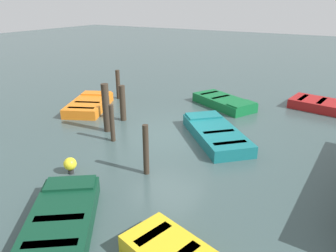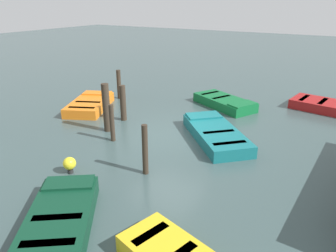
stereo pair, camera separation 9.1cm
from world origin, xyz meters
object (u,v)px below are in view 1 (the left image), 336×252
rowboat_red (327,106)px  rowboat_dark_green (62,218)px  mooring_piling_mid_left (106,108)px  marker_buoy (70,164)px  rowboat_orange (89,104)px  mooring_piling_far_right (123,103)px  mooring_piling_far_left (146,150)px  rowboat_green (224,102)px  mooring_piling_near_right (112,123)px  rowboat_teal (215,133)px  mooring_piling_center (118,84)px

rowboat_red → rowboat_dark_green: bearing=-101.3°
mooring_piling_mid_left → marker_buoy: bearing=21.3°
rowboat_orange → mooring_piling_far_right: mooring_piling_far_right is taller
mooring_piling_far_left → rowboat_orange: bearing=-122.6°
rowboat_green → rowboat_red: bearing=50.2°
mooring_piling_far_left → mooring_piling_mid_left: (-1.85, -2.98, 0.16)m
mooring_piling_far_right → mooring_piling_near_right: bearing=27.7°
mooring_piling_mid_left → marker_buoy: 3.19m
rowboat_teal → mooring_piling_center: bearing=26.5°
rowboat_dark_green → mooring_piling_far_left: 2.83m
rowboat_dark_green → mooring_piling_far_right: 6.51m
rowboat_dark_green → mooring_piling_far_left: bearing=-42.1°
rowboat_teal → rowboat_dark_green: size_ratio=1.15×
rowboat_green → mooring_piling_mid_left: size_ratio=1.79×
rowboat_teal → rowboat_dark_green: bearing=126.2°
rowboat_orange → mooring_piling_near_right: bearing=-149.3°
mooring_piling_near_right → marker_buoy: size_ratio=2.73×
marker_buoy → rowboat_orange: bearing=-141.9°
rowboat_green → mooring_piling_center: size_ratio=2.28×
rowboat_teal → rowboat_dark_green: (5.95, -1.07, 0.00)m
rowboat_teal → rowboat_red: size_ratio=1.09×
rowboat_teal → marker_buoy: marker_buoy is taller
rowboat_dark_green → mooring_piling_far_left: mooring_piling_far_left is taller
rowboat_orange → mooring_piling_near_right: mooring_piling_near_right is taller
rowboat_dark_green → rowboat_orange: (-6.17, -5.04, -0.00)m
rowboat_green → rowboat_teal: bearing=-46.7°
rowboat_red → mooring_piling_far_left: mooring_piling_far_left is taller
mooring_piling_far_left → marker_buoy: mooring_piling_far_left is taller
mooring_piling_mid_left → marker_buoy: size_ratio=3.74×
rowboat_green → marker_buoy: 7.98m
rowboat_teal → rowboat_red: bearing=-73.4°
rowboat_orange → rowboat_dark_green: bearing=-165.4°
rowboat_green → mooring_piling_center: mooring_piling_center is taller
rowboat_teal → rowboat_orange: size_ratio=1.07×
marker_buoy → mooring_piling_center: bearing=-152.1°
rowboat_orange → rowboat_red: 10.51m
rowboat_red → mooring_piling_far_right: 8.91m
mooring_piling_mid_left → marker_buoy: (2.92, 1.14, -0.61)m
rowboat_orange → rowboat_green: size_ratio=0.99×
mooring_piling_far_left → mooring_piling_near_right: mooring_piling_far_left is taller
mooring_piling_mid_left → mooring_piling_far_left: bearing=58.1°
rowboat_teal → rowboat_orange: 6.11m
rowboat_dark_green → rowboat_red: (-11.31, 4.13, -0.00)m
rowboat_dark_green → mooring_piling_mid_left: mooring_piling_mid_left is taller
rowboat_dark_green → mooring_piling_far_left: (-2.76, 0.31, 0.52)m
rowboat_teal → rowboat_orange: bearing=44.3°
rowboat_orange → rowboat_green: 6.06m
mooring_piling_center → mooring_piling_far_left: bearing=44.4°
rowboat_dark_green → rowboat_orange: same height
mooring_piling_far_left → mooring_piling_center: size_ratio=1.04×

